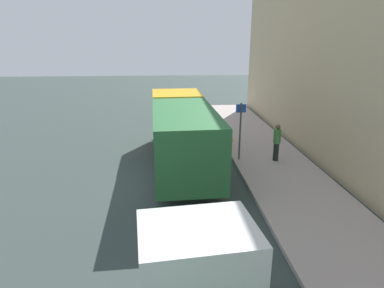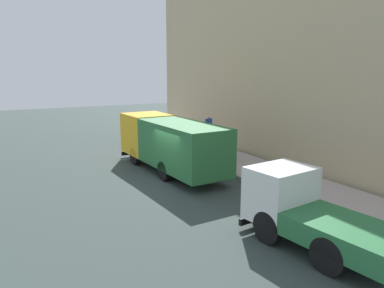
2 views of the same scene
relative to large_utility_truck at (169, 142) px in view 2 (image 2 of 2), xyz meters
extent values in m
plane|color=#35413F|center=(-0.66, -1.98, -1.60)|extent=(80.00, 80.00, 0.00)
cube|color=#B1A39F|center=(4.05, -1.98, -1.53)|extent=(3.40, 30.00, 0.15)
cube|color=#C5B087|center=(6.25, -1.98, 4.57)|extent=(0.50, 30.00, 12.35)
cube|color=#EFB017|center=(-0.12, 2.79, 0.05)|extent=(2.47, 2.77, 2.32)
cube|color=black|center=(-0.17, 4.11, 0.32)|extent=(1.99, 0.14, 1.30)
cube|color=#2A6D38|center=(0.06, -1.39, 0.02)|extent=(2.60, 5.78, 2.27)
cube|color=black|center=(-0.18, 4.19, -1.33)|extent=(2.27, 0.22, 0.24)
cylinder|color=black|center=(-1.13, 2.21, -1.11)|extent=(0.34, 0.99, 0.98)
cylinder|color=black|center=(0.94, 2.30, -1.11)|extent=(0.34, 0.99, 0.98)
cylinder|color=black|center=(-0.97, -1.43, -1.11)|extent=(0.34, 0.99, 0.98)
cylinder|color=black|center=(1.09, -1.34, -1.11)|extent=(0.34, 0.99, 0.98)
cube|color=silver|center=(-0.09, -8.64, -0.21)|extent=(2.20, 1.80, 1.73)
cube|color=black|center=(-0.17, -7.87, -0.01)|extent=(1.71, 0.24, 0.97)
cube|color=#276A3B|center=(0.17, -11.13, -0.75)|extent=(2.39, 3.59, 0.66)
cube|color=black|center=(-0.18, -7.79, -1.32)|extent=(1.96, 0.33, 0.24)
cylinder|color=black|center=(-0.92, -9.05, -1.08)|extent=(0.41, 1.07, 1.04)
cylinder|color=black|center=(0.81, -8.87, -1.08)|extent=(0.41, 1.07, 1.04)
cylinder|color=black|center=(-0.69, -11.22, -1.08)|extent=(0.41, 1.07, 1.04)
cylinder|color=black|center=(1.04, -11.03, -1.08)|extent=(0.41, 1.07, 1.04)
cylinder|color=black|center=(4.20, -0.04, -1.05)|extent=(0.30, 0.30, 0.80)
cylinder|color=#428542|center=(4.20, -0.04, -0.33)|extent=(0.40, 0.40, 0.64)
sphere|color=brown|center=(4.20, -0.04, 0.09)|extent=(0.21, 0.21, 0.21)
cone|color=orange|center=(2.67, 3.07, -1.13)|extent=(0.45, 0.45, 0.64)
cylinder|color=#4C5156|center=(2.60, 0.23, -0.17)|extent=(0.08, 0.08, 2.58)
cube|color=blue|center=(2.60, 0.25, 0.87)|extent=(0.44, 0.03, 0.36)
camera|label=1|loc=(-0.55, -13.55, 3.72)|focal=30.79mm
camera|label=2|loc=(-8.18, -17.26, 3.74)|focal=34.27mm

